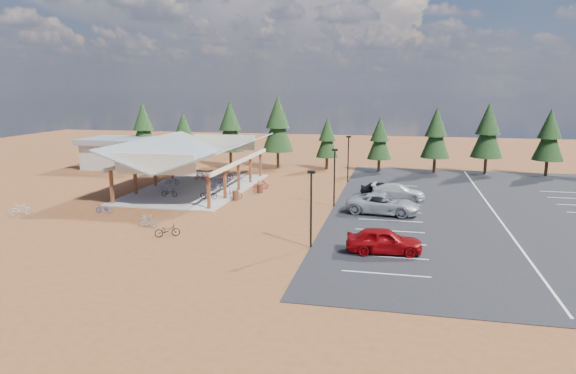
{
  "coord_description": "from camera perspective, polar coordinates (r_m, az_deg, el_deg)",
  "views": [
    {
      "loc": [
        10.47,
        -42.04,
        10.46
      ],
      "look_at": [
        0.87,
        1.88,
        1.61
      ],
      "focal_mm": 32.0,
      "sensor_mm": 36.0,
      "label": 1
    }
  ],
  "objects": [
    {
      "name": "bike_pavilion",
      "position": [
        53.56,
        -10.27,
        3.84
      ],
      "size": [
        11.65,
        19.4,
        4.97
      ],
      "color": "brown",
      "rests_on": "concrete_pad"
    },
    {
      "name": "bike_3",
      "position": [
        58.59,
        -9.76,
        1.23
      ],
      "size": [
        1.5,
        0.46,
        0.9
      ],
      "primitive_type": "imported",
      "rotation": [
        0.0,
        0.0,
        1.54
      ],
      "color": "maroon",
      "rests_on": "concrete_pad"
    },
    {
      "name": "car_0",
      "position": [
        33.23,
        10.61,
        -5.86
      ],
      "size": [
        4.95,
        2.4,
        1.63
      ],
      "primitive_type": "imported",
      "rotation": [
        0.0,
        0.0,
        1.67
      ],
      "color": "#810508",
      "rests_on": "asphalt_lot"
    },
    {
      "name": "pine_7",
      "position": [
        65.58,
        21.33,
        5.85
      ],
      "size": [
        3.71,
        3.71,
        8.65
      ],
      "color": "#382314",
      "rests_on": "ground"
    },
    {
      "name": "bike_7",
      "position": [
        58.24,
        -6.99,
        1.36
      ],
      "size": [
        1.9,
        0.73,
        1.11
      ],
      "primitive_type": "imported",
      "rotation": [
        0.0,
        0.0,
        1.69
      ],
      "color": "maroon",
      "rests_on": "concrete_pad"
    },
    {
      "name": "car_3",
      "position": [
        49.23,
        12.14,
        -0.49
      ],
      "size": [
        5.09,
        2.48,
        1.43
      ],
      "primitive_type": "imported",
      "rotation": [
        0.0,
        0.0,
        1.47
      ],
      "color": "silver",
      "rests_on": "asphalt_lot"
    },
    {
      "name": "pine_0",
      "position": [
        71.84,
        -15.76,
        6.43
      ],
      "size": [
        3.58,
        3.58,
        8.33
      ],
      "color": "#382314",
      "rests_on": "ground"
    },
    {
      "name": "pine_3",
      "position": [
        65.81,
        -1.14,
        6.99
      ],
      "size": [
        4.01,
        4.01,
        9.34
      ],
      "color": "#382314",
      "rests_on": "ground"
    },
    {
      "name": "bike_13",
      "position": [
        40.13,
        -15.29,
        -3.67
      ],
      "size": [
        1.65,
        0.68,
        0.97
      ],
      "primitive_type": "imported",
      "rotation": [
        0.0,
        0.0,
        4.57
      ],
      "color": "gray",
      "rests_on": "ground"
    },
    {
      "name": "asphalt_lot",
      "position": [
        46.93,
        21.87,
        -2.54
      ],
      "size": [
        27.0,
        44.0,
        0.04
      ],
      "primitive_type": "cube",
      "color": "black",
      "rests_on": "ground"
    },
    {
      "name": "bike_12",
      "position": [
        37.31,
        -13.26,
        -4.72
      ],
      "size": [
        1.83,
        1.38,
        0.92
      ],
      "primitive_type": "imported",
      "rotation": [
        0.0,
        0.0,
        2.07
      ],
      "color": "black",
      "rests_on": "ground"
    },
    {
      "name": "pine_6",
      "position": [
        64.58,
        16.13,
        5.78
      ],
      "size": [
        3.46,
        3.46,
        8.06
      ],
      "color": "#382314",
      "rests_on": "ground"
    },
    {
      "name": "concrete_pad",
      "position": [
        54.15,
        -10.13,
        -0.13
      ],
      "size": [
        10.6,
        18.6,
        0.1
      ],
      "primitive_type": "cube",
      "color": "gray",
      "rests_on": "ground"
    },
    {
      "name": "pine_2",
      "position": [
        67.63,
        -6.45,
        6.68
      ],
      "size": [
        3.72,
        3.72,
        8.67
      ],
      "color": "#382314",
      "rests_on": "ground"
    },
    {
      "name": "bike_6",
      "position": [
        54.54,
        -7.34,
        0.63
      ],
      "size": [
        1.94,
        0.75,
        1.01
      ],
      "primitive_type": "imported",
      "rotation": [
        0.0,
        0.0,
        1.53
      ],
      "color": "#23429E",
      "rests_on": "concrete_pad"
    },
    {
      "name": "lamp_post_2",
      "position": [
        56.81,
        6.71,
        3.49
      ],
      "size": [
        0.5,
        0.25,
        5.14
      ],
      "color": "black",
      "rests_on": "ground"
    },
    {
      "name": "lamp_post_1",
      "position": [
        45.01,
        5.18,
        1.52
      ],
      "size": [
        0.5,
        0.25,
        5.14
      ],
      "color": "black",
      "rests_on": "ground"
    },
    {
      "name": "bike_2",
      "position": [
        56.32,
        -12.72,
        0.68
      ],
      "size": [
        1.56,
        0.55,
        0.82
      ],
      "primitive_type": "imported",
      "rotation": [
        0.0,
        0.0,
        1.58
      ],
      "color": "navy",
      "rests_on": "concrete_pad"
    },
    {
      "name": "ground",
      "position": [
        44.57,
        -1.61,
        -2.44
      ],
      "size": [
        140.0,
        140.0,
        0.0
      ],
      "primitive_type": "plane",
      "color": "brown",
      "rests_on": "ground"
    },
    {
      "name": "car_4",
      "position": [
        50.38,
        10.32,
        -0.2
      ],
      "size": [
        4.19,
        2.22,
        1.36
      ],
      "primitive_type": "imported",
      "rotation": [
        0.0,
        0.0,
        1.73
      ],
      "color": "black",
      "rests_on": "asphalt_lot"
    },
    {
      "name": "trash_bin_1",
      "position": [
        51.19,
        -3.12,
        -0.16
      ],
      "size": [
        0.6,
        0.6,
        0.9
      ],
      "primitive_type": "cylinder",
      "color": "#4E2D1C",
      "rests_on": "ground"
    },
    {
      "name": "pine_4",
      "position": [
        65.37,
        4.37,
        5.45
      ],
      "size": [
        2.83,
        2.83,
        6.59
      ],
      "color": "#382314",
      "rests_on": "ground"
    },
    {
      "name": "trash_bin_0",
      "position": [
        48.09,
        -5.84,
        -0.94
      ],
      "size": [
        0.6,
        0.6,
        0.9
      ],
      "primitive_type": "cylinder",
      "color": "#4E2D1C",
      "rests_on": "ground"
    },
    {
      "name": "bike_10",
      "position": [
        45.62,
        -19.75,
        -2.27
      ],
      "size": [
        1.54,
        0.59,
        0.8
      ],
      "primitive_type": "imported",
      "rotation": [
        0.0,
        0.0,
        4.75
      ],
      "color": "#173796",
      "rests_on": "ground"
    },
    {
      "name": "pine_1",
      "position": [
        70.56,
        -11.53,
        5.93
      ],
      "size": [
        3.05,
        3.05,
        7.1
      ],
      "color": "#382314",
      "rests_on": "ground"
    },
    {
      "name": "pine_8",
      "position": [
        67.15,
        27.05,
        5.16
      ],
      "size": [
        3.43,
        3.43,
        7.99
      ],
      "color": "#382314",
      "rests_on": "ground"
    },
    {
      "name": "pine_5",
      "position": [
        63.95,
        10.15,
        5.35
      ],
      "size": [
        2.96,
        2.96,
        6.91
      ],
      "color": "#382314",
      "rests_on": "ground"
    },
    {
      "name": "bike_9",
      "position": [
        47.72,
        -27.64,
        -2.22
      ],
      "size": [
        1.52,
        1.45,
        0.98
      ],
      "primitive_type": "imported",
      "rotation": [
        0.0,
        0.0,
        2.32
      ],
      "color": "#9B9CA4",
      "rests_on": "ground"
    },
    {
      "name": "bike_5",
      "position": [
        52.55,
        -8.3,
        0.19
      ],
      "size": [
        1.63,
        0.48,
        0.98
      ],
      "primitive_type": "imported",
      "rotation": [
        0.0,
        0.0,
        1.58
      ],
      "color": "gray",
      "rests_on": "concrete_pad"
    },
    {
      "name": "outbuilding",
      "position": [
        69.74,
        -17.43,
        3.68
      ],
      "size": [
        11.0,
        7.0,
        3.9
      ],
      "color": "#ADA593",
      "rests_on": "ground"
    },
    {
      "name": "car_2",
      "position": [
        43.3,
        10.52,
        -1.86
      ],
      "size": [
        6.26,
        3.48,
        1.66
      ],
      "primitive_type": "imported",
      "rotation": [
        0.0,
        0.0,
        1.44
      ],
      "color": "#929399",
      "rests_on": "asphalt_lot"
    },
    {
      "name": "bike_16",
      "position": [
        48.84,
        -6.01,
        -0.8
      ],
      "size": [
        1.63,
        0.81,
        0.82
      ],
      "primitive_type": "imported",
      "rotation": [
        0.0,
        0.0,
        4.89
      ],
      "color": "black",
      "rests_on": "ground"
    },
    {
      "name": "bike_0",
      "position": [
        50.19,
        -13.05,
        -0.59
      ],
      "size": [
        1.58,
        0.6,
        0.82
      ],
      "primitive_type": "imported",
      "rotation": [
        0.0,
        0.0,
        1.61
      ],
      "color": "black",
      "rests_on": "concrete_pad"
    },
    {
      "name": "bike_1",
      "position": [
        52.12,
        -13.28,
        -0.04
      ],
      "size": [
        1.84,
        0.96,
        1.06
      ],
      "primitive_type": "imported",
      "rotation": [
        0.0,
        0.0,
        1.84
      ],
      "color": "gray",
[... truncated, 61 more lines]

